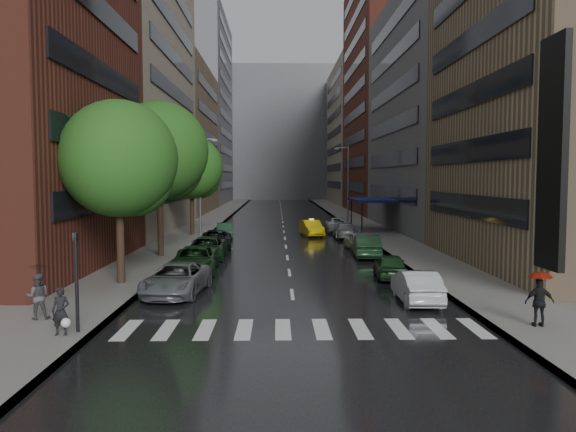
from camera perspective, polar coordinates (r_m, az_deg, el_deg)
name	(u,v)px	position (r m, az deg, el deg)	size (l,w,h in m)	color
ground	(295,316)	(22.60, 0.71, -10.08)	(220.00, 220.00, 0.00)	gray
road	(282,220)	(72.12, -0.58, -0.37)	(14.00, 140.00, 0.01)	black
sidewalk_left	(212,219)	(72.59, -7.70, -0.32)	(4.00, 140.00, 0.15)	gray
sidewalk_right	(352,219)	(72.77, 6.53, -0.30)	(4.00, 140.00, 0.15)	gray
crosswalk	(302,329)	(20.67, 1.46, -11.39)	(13.15, 2.80, 0.01)	silver
buildings_left	(176,103)	(82.62, -11.32, 11.22)	(8.00, 108.00, 38.00)	maroon
buildings_right	(389,108)	(80.73, 10.26, 10.72)	(8.05, 109.10, 36.00)	#937A5B
building_far	(280,134)	(140.31, -0.86, 8.29)	(40.00, 14.00, 32.00)	slate
tree_near	(119,159)	(29.34, -16.82, 5.57)	(5.85, 5.85, 9.33)	#382619
tree_mid	(159,151)	(38.83, -12.95, 6.45)	(6.62, 6.62, 10.55)	#382619
tree_far	(191,168)	(52.75, -9.78, 4.87)	(5.83, 5.83, 9.28)	#382619
taxi	(311,228)	(52.21, 2.39, -1.24)	(1.55, 4.46, 1.47)	yellow
parked_cars_left	(204,251)	(36.36, -8.56, -3.58)	(2.92, 29.09, 1.50)	slate
parked_cars_right	(357,239)	(43.20, 7.00, -2.38)	(2.54, 36.70, 1.56)	#ADADB3
ped_bag_walker	(61,312)	(20.67, -22.05, -9.04)	(0.66, 0.46, 1.64)	black
ped_black_umbrella	(38,287)	(23.19, -24.09, -6.58)	(0.98, 0.98, 2.09)	#454449
ped_red_umbrella	(540,294)	(22.12, 24.21, -7.23)	(1.06, 0.82, 2.01)	black
traffic_light	(76,272)	(20.65, -20.70, -5.37)	(0.18, 0.15, 3.45)	black
street_lamp_left	(201,183)	(52.38, -8.85, 3.29)	(1.74, 0.22, 9.00)	gray
street_lamp_right	(347,182)	(67.44, 6.05, 3.46)	(1.74, 0.22, 9.00)	gray
awning	(372,200)	(57.78, 8.52, 1.61)	(4.00, 8.00, 3.12)	navy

